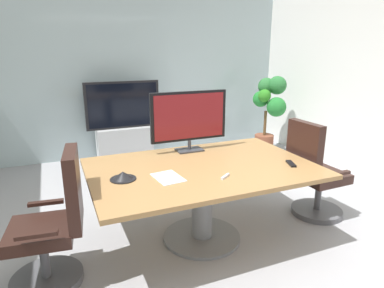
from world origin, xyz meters
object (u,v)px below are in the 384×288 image
object	(u,v)px
tv_monitor	(189,118)
wall_display_unit	(124,134)
office_chair_right	(314,177)
conference_phone	(123,176)
potted_plant	(269,105)
office_chair_left	(54,230)
conference_table	(202,183)
remote_control	(291,164)

from	to	relation	value
tv_monitor	wall_display_unit	world-z (taller)	tv_monitor
office_chair_right	tv_monitor	world-z (taller)	tv_monitor
tv_monitor	conference_phone	distance (m)	1.05
potted_plant	conference_phone	xyz separation A→B (m)	(-3.05, -2.23, -0.05)
office_chair_right	conference_phone	distance (m)	2.10
office_chair_left	tv_monitor	size ratio (longest dim) A/B	1.30
tv_monitor	wall_display_unit	distance (m)	2.34
conference_table	conference_phone	size ratio (longest dim) A/B	9.42
tv_monitor	conference_phone	bearing A→B (deg)	-146.46
conference_table	office_chair_right	size ratio (longest dim) A/B	1.90
office_chair_right	potted_plant	world-z (taller)	potted_plant
wall_display_unit	office_chair_right	bearing A→B (deg)	-61.67
wall_display_unit	conference_table	bearing A→B (deg)	-86.33
tv_monitor	conference_phone	size ratio (longest dim) A/B	3.82
office_chair_left	potted_plant	world-z (taller)	potted_plant
office_chair_left	potted_plant	xyz separation A→B (m)	(3.62, 2.33, 0.39)
tv_monitor	conference_table	bearing A→B (deg)	-98.58
conference_table	tv_monitor	distance (m)	0.74
potted_plant	tv_monitor	bearing A→B (deg)	-142.81
conference_table	office_chair_left	xyz separation A→B (m)	(-1.33, -0.13, -0.13)
potted_plant	conference_phone	distance (m)	3.78
conference_table	office_chair_left	distance (m)	1.34
conference_phone	remote_control	size ratio (longest dim) A/B	1.29
conference_table	conference_phone	world-z (taller)	conference_phone
tv_monitor	wall_display_unit	bearing A→B (deg)	96.47
wall_display_unit	remote_control	world-z (taller)	wall_display_unit
wall_display_unit	conference_phone	size ratio (longest dim) A/B	5.95
tv_monitor	conference_phone	xyz separation A→B (m)	(-0.83, -0.55, -0.33)
wall_display_unit	remote_control	bearing A→B (deg)	-72.19
remote_control	office_chair_left	bearing A→B (deg)	-164.19
office_chair_right	wall_display_unit	bearing A→B (deg)	26.80
conference_table	potted_plant	world-z (taller)	potted_plant
conference_table	remote_control	bearing A→B (deg)	-19.52
office_chair_left	wall_display_unit	world-z (taller)	wall_display_unit
office_chair_left	potted_plant	size ratio (longest dim) A/B	0.81
conference_table	office_chair_right	world-z (taller)	office_chair_right
remote_control	office_chair_right	bearing A→B (deg)	44.40
tv_monitor	remote_control	distance (m)	1.13
conference_table	remote_control	distance (m)	0.86
office_chair_left	conference_phone	bearing A→B (deg)	105.79
wall_display_unit	tv_monitor	bearing A→B (deg)	-83.53
wall_display_unit	potted_plant	distance (m)	2.57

